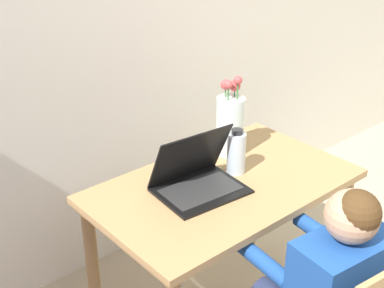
{
  "coord_description": "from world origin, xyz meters",
  "views": [
    {
      "loc": [
        -1.33,
        0.23,
        1.75
      ],
      "look_at": [
        -0.19,
        1.55,
        0.89
      ],
      "focal_mm": 50.0,
      "sensor_mm": 36.0,
      "label": 1
    }
  ],
  "objects_px": {
    "laptop": "(196,176)",
    "flower_vase": "(230,123)",
    "water_bottle": "(236,152)",
    "person_seated": "(327,281)"
  },
  "relations": [
    {
      "from": "flower_vase",
      "to": "laptop",
      "type": "bearing_deg",
      "value": -156.61
    },
    {
      "from": "laptop",
      "to": "water_bottle",
      "type": "relative_size",
      "value": 1.82
    },
    {
      "from": "person_seated",
      "to": "laptop",
      "type": "height_order",
      "value": "person_seated"
    },
    {
      "from": "person_seated",
      "to": "water_bottle",
      "type": "height_order",
      "value": "person_seated"
    },
    {
      "from": "water_bottle",
      "to": "person_seated",
      "type": "bearing_deg",
      "value": -104.56
    },
    {
      "from": "laptop",
      "to": "flower_vase",
      "type": "xyz_separation_m",
      "value": [
        0.3,
        0.13,
        0.08
      ]
    },
    {
      "from": "person_seated",
      "to": "laptop",
      "type": "xyz_separation_m",
      "value": [
        -0.06,
        0.57,
        0.16
      ]
    },
    {
      "from": "person_seated",
      "to": "laptop",
      "type": "bearing_deg",
      "value": -77.4
    },
    {
      "from": "flower_vase",
      "to": "water_bottle",
      "type": "height_order",
      "value": "flower_vase"
    },
    {
      "from": "person_seated",
      "to": "water_bottle",
      "type": "relative_size",
      "value": 5.23
    }
  ]
}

